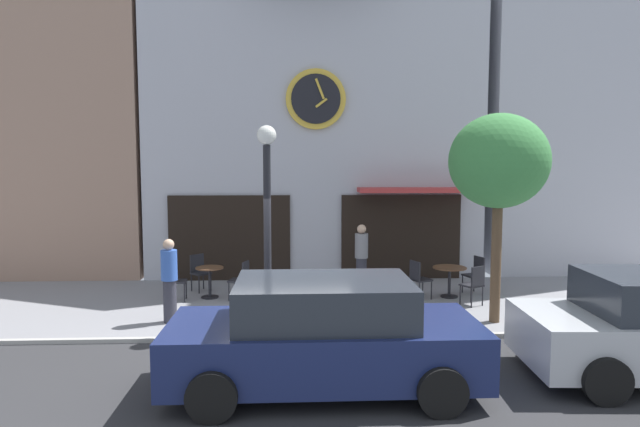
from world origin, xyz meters
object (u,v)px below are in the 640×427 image
(cafe_table_center_left, at_px, (449,275))
(pedestrian_blue, at_px, (169,279))
(street_lamp, at_px, (267,228))
(cafe_chair_mid_row, at_px, (199,270))
(cafe_table_near_door, at_px, (302,288))
(parked_car_navy, at_px, (324,336))
(cafe_table_leftmost, at_px, (210,277))
(cafe_chair_corner, at_px, (474,282))
(cafe_chair_near_lamp, at_px, (418,277))
(cafe_chair_under_awning, at_px, (242,277))
(cafe_chair_facing_street, at_px, (476,272))
(street_tree, at_px, (499,163))
(cafe_chair_curbside, at_px, (174,278))
(pedestrian_grey, at_px, (361,257))

(cafe_table_center_left, relative_size, pedestrian_blue, 0.47)
(street_lamp, xyz_separation_m, cafe_chair_mid_row, (-1.87, 3.30, -1.43))
(cafe_table_near_door, relative_size, parked_car_navy, 0.18)
(cafe_table_leftmost, distance_m, cafe_chair_mid_row, 0.82)
(cafe_table_leftmost, height_order, cafe_chair_corner, cafe_chair_corner)
(cafe_chair_near_lamp, distance_m, cafe_chair_under_awning, 4.10)
(cafe_chair_facing_street, bearing_deg, street_tree, -99.68)
(cafe_chair_under_awning, bearing_deg, pedestrian_blue, -125.73)
(street_tree, distance_m, cafe_chair_under_awning, 6.17)
(cafe_table_leftmost, bearing_deg, street_tree, -20.32)
(cafe_chair_mid_row, height_order, parked_car_navy, parked_car_navy)
(cafe_table_leftmost, distance_m, parked_car_navy, 5.83)
(cafe_table_near_door, height_order, cafe_chair_curbside, cafe_chair_curbside)
(cafe_chair_under_awning, bearing_deg, cafe_chair_near_lamp, -1.54)
(cafe_chair_near_lamp, height_order, parked_car_navy, parked_car_navy)
(pedestrian_blue, height_order, parked_car_navy, pedestrian_blue)
(cafe_chair_corner, xyz_separation_m, cafe_chair_under_awning, (-5.20, 0.78, 0.00))
(cafe_table_leftmost, xyz_separation_m, cafe_chair_curbside, (-0.78, -0.25, 0.04))
(cafe_chair_mid_row, bearing_deg, cafe_table_center_left, -8.70)
(cafe_table_leftmost, relative_size, cafe_chair_facing_street, 0.81)
(street_tree, xyz_separation_m, pedestrian_grey, (-2.36, 2.61, -2.30))
(street_lamp, xyz_separation_m, cafe_table_leftmost, (-1.50, 2.57, -1.46))
(parked_car_navy, bearing_deg, cafe_chair_mid_row, 114.78)
(cafe_chair_mid_row, xyz_separation_m, cafe_chair_under_awning, (1.15, -0.96, 0.00))
(cafe_chair_facing_street, bearing_deg, cafe_chair_under_awning, -176.22)
(cafe_chair_under_awning, xyz_separation_m, pedestrian_grey, (2.85, 0.62, 0.33))
(street_tree, xyz_separation_m, cafe_table_center_left, (-0.34, 2.03, -2.63))
(street_tree, distance_m, pedestrian_blue, 6.86)
(cafe_chair_mid_row, relative_size, cafe_chair_facing_street, 1.00)
(cafe_chair_curbside, distance_m, parked_car_navy, 5.98)
(street_tree, height_order, parked_car_navy, street_tree)
(cafe_table_leftmost, bearing_deg, cafe_chair_facing_street, 1.32)
(cafe_chair_under_awning, height_order, pedestrian_grey, pedestrian_grey)
(cafe_chair_near_lamp, xyz_separation_m, pedestrian_grey, (-1.24, 0.73, 0.33))
(cafe_table_leftmost, distance_m, pedestrian_grey, 3.67)
(cafe_table_leftmost, xyz_separation_m, cafe_chair_mid_row, (-0.37, 0.73, 0.04))
(street_lamp, relative_size, cafe_table_leftmost, 5.29)
(cafe_chair_corner, bearing_deg, cafe_table_near_door, -174.00)
(cafe_chair_mid_row, distance_m, pedestrian_blue, 2.71)
(street_tree, bearing_deg, cafe_chair_near_lamp, 120.59)
(cafe_chair_curbside, height_order, cafe_chair_corner, same)
(cafe_table_leftmost, distance_m, cafe_chair_curbside, 0.82)
(street_lamp, distance_m, cafe_table_center_left, 4.99)
(street_tree, xyz_separation_m, parked_car_navy, (-3.57, -3.09, -2.41))
(cafe_chair_corner, bearing_deg, cafe_chair_near_lamp, 148.68)
(street_lamp, relative_size, cafe_chair_curbside, 4.27)
(cafe_table_near_door, relative_size, cafe_chair_facing_street, 0.84)
(parked_car_navy, bearing_deg, cafe_chair_curbside, 122.29)
(cafe_chair_mid_row, bearing_deg, pedestrian_blue, -92.19)
(street_tree, relative_size, cafe_table_leftmost, 5.67)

